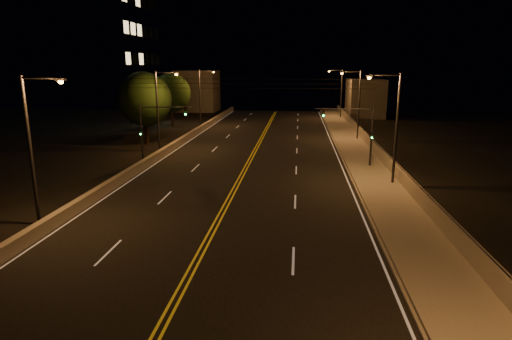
# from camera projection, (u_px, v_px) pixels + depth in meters

# --- Properties ---
(road) EXTENTS (18.00, 120.00, 0.02)m
(road) POSITION_uv_depth(u_px,v_px,m) (230.00, 197.00, 29.63)
(road) COLOR black
(road) RESTS_ON ground
(sidewalk) EXTENTS (3.60, 120.00, 0.30)m
(sidewalk) POSITION_uv_depth(u_px,v_px,m) (390.00, 200.00, 28.56)
(sidewalk) COLOR gray
(sidewalk) RESTS_ON ground
(curb) EXTENTS (0.14, 120.00, 0.15)m
(curb) POSITION_uv_depth(u_px,v_px,m) (361.00, 200.00, 28.75)
(curb) COLOR gray
(curb) RESTS_ON ground
(parapet_wall) EXTENTS (0.30, 120.00, 1.00)m
(parapet_wall) POSITION_uv_depth(u_px,v_px,m) (416.00, 192.00, 28.24)
(parapet_wall) COLOR gray
(parapet_wall) RESTS_ON sidewalk
(jersey_barrier) EXTENTS (0.45, 120.00, 0.77)m
(jersey_barrier) POSITION_uv_depth(u_px,v_px,m) (105.00, 189.00, 30.40)
(jersey_barrier) COLOR gray
(jersey_barrier) RESTS_ON ground
(distant_building_right) EXTENTS (6.00, 10.00, 6.65)m
(distant_building_right) POSITION_uv_depth(u_px,v_px,m) (365.00, 98.00, 77.42)
(distant_building_right) COLOR slate
(distant_building_right) RESTS_ON ground
(distant_building_left) EXTENTS (8.00, 8.00, 8.07)m
(distant_building_left) POSITION_uv_depth(u_px,v_px,m) (197.00, 91.00, 86.80)
(distant_building_left) COLOR slate
(distant_building_left) RESTS_ON ground
(parapet_rail) EXTENTS (0.06, 120.00, 0.06)m
(parapet_rail) POSITION_uv_depth(u_px,v_px,m) (417.00, 184.00, 28.12)
(parapet_rail) COLOR black
(parapet_rail) RESTS_ON parapet_wall
(lane_markings) EXTENTS (17.32, 116.00, 0.00)m
(lane_markings) POSITION_uv_depth(u_px,v_px,m) (230.00, 198.00, 29.55)
(lane_markings) COLOR silver
(lane_markings) RESTS_ON road
(streetlight_1) EXTENTS (2.55, 0.28, 8.40)m
(streetlight_1) POSITION_uv_depth(u_px,v_px,m) (393.00, 122.00, 31.35)
(streetlight_1) COLOR #2D2D33
(streetlight_1) RESTS_ON ground
(streetlight_2) EXTENTS (2.55, 0.28, 8.40)m
(streetlight_2) POSITION_uv_depth(u_px,v_px,m) (357.00, 100.00, 51.16)
(streetlight_2) COLOR #2D2D33
(streetlight_2) RESTS_ON ground
(streetlight_3) EXTENTS (2.55, 0.28, 8.40)m
(streetlight_3) POSITION_uv_depth(u_px,v_px,m) (340.00, 90.00, 72.88)
(streetlight_3) COLOR #2D2D33
(streetlight_3) RESTS_ON ground
(streetlight_4) EXTENTS (2.55, 0.28, 8.40)m
(streetlight_4) POSITION_uv_depth(u_px,v_px,m) (34.00, 140.00, 23.55)
(streetlight_4) COLOR #2D2D33
(streetlight_4) RESTS_ON ground
(streetlight_5) EXTENTS (2.55, 0.28, 8.40)m
(streetlight_5) POSITION_uv_depth(u_px,v_px,m) (160.00, 105.00, 44.77)
(streetlight_5) COLOR #2D2D33
(streetlight_5) RESTS_ON ground
(streetlight_6) EXTENTS (2.55, 0.28, 8.40)m
(streetlight_6) POSITION_uv_depth(u_px,v_px,m) (202.00, 94.00, 63.81)
(streetlight_6) COLOR #2D2D33
(streetlight_6) RESTS_ON ground
(traffic_signal_right) EXTENTS (5.11, 0.31, 5.47)m
(traffic_signal_right) POSITION_uv_depth(u_px,v_px,m) (360.00, 129.00, 37.32)
(traffic_signal_right) COLOR #2D2D33
(traffic_signal_right) RESTS_ON ground
(traffic_signal_left) EXTENTS (5.11, 0.31, 5.47)m
(traffic_signal_left) POSITION_uv_depth(u_px,v_px,m) (152.00, 126.00, 39.11)
(traffic_signal_left) COLOR #2D2D33
(traffic_signal_left) RESTS_ON ground
(overhead_wires) EXTENTS (22.00, 0.03, 0.83)m
(overhead_wires) POSITION_uv_depth(u_px,v_px,m) (246.00, 84.00, 37.07)
(overhead_wires) COLOR black
(building_tower) EXTENTS (24.00, 15.00, 32.82)m
(building_tower) POSITION_uv_depth(u_px,v_px,m) (62.00, 17.00, 62.13)
(building_tower) COLOR slate
(building_tower) RESTS_ON ground
(tree_0) EXTENTS (6.04, 6.04, 8.19)m
(tree_0) POSITION_uv_depth(u_px,v_px,m) (145.00, 100.00, 49.00)
(tree_0) COLOR black
(tree_0) RESTS_ON ground
(tree_1) EXTENTS (6.08, 6.08, 8.25)m
(tree_1) POSITION_uv_depth(u_px,v_px,m) (144.00, 95.00, 56.87)
(tree_1) COLOR black
(tree_1) RESTS_ON ground
(tree_2) EXTENTS (5.85, 5.85, 7.92)m
(tree_2) POSITION_uv_depth(u_px,v_px,m) (171.00, 93.00, 63.94)
(tree_2) COLOR black
(tree_2) RESTS_ON ground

